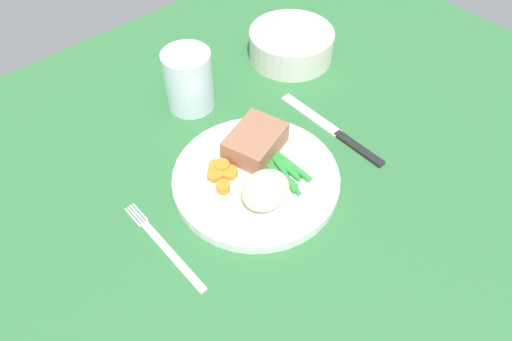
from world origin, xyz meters
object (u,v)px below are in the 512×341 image
(meat_portion, at_px, (255,142))
(fork, at_px, (165,247))
(dinner_plate, at_px, (256,179))
(knife, at_px, (333,130))
(salad_bowl, at_px, (291,43))
(water_glass, at_px, (189,84))

(meat_portion, bearing_deg, fork, -168.24)
(dinner_plate, relative_size, knife, 1.14)
(meat_portion, distance_m, salad_bowl, 0.26)
(meat_portion, xyz_separation_m, water_glass, (0.00, 0.16, 0.01))
(fork, height_order, knife, knife)
(knife, xyz_separation_m, salad_bowl, (0.09, 0.18, 0.03))
(salad_bowl, bearing_deg, water_glass, 175.92)
(fork, distance_m, salad_bowl, 0.44)
(water_glass, bearing_deg, meat_portion, -90.25)
(meat_portion, bearing_deg, knife, -17.46)
(dinner_plate, bearing_deg, fork, -179.07)
(water_glass, xyz_separation_m, salad_bowl, (0.21, -0.02, -0.01))
(water_glass, bearing_deg, salad_bowl, -4.08)
(dinner_plate, distance_m, meat_portion, 0.05)
(dinner_plate, bearing_deg, knife, -1.03)
(dinner_plate, distance_m, salad_bowl, 0.30)
(fork, distance_m, water_glass, 0.28)
(salad_bowl, bearing_deg, knife, -115.33)
(knife, relative_size, water_glass, 2.08)
(dinner_plate, relative_size, fork, 1.41)
(knife, xyz_separation_m, water_glass, (-0.13, 0.20, 0.04))
(meat_portion, distance_m, fork, 0.20)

